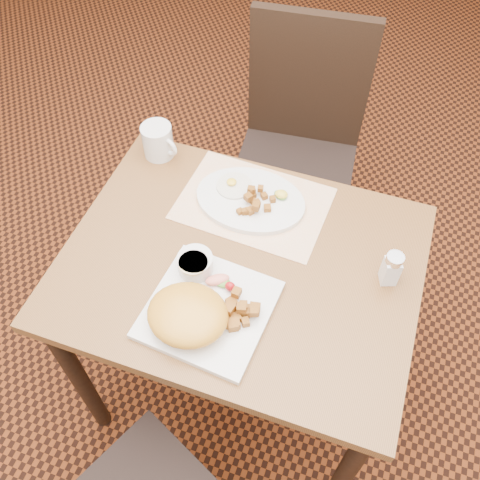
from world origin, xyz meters
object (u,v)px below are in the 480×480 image
Objects in this scene: salt_shaker at (391,268)px; coffee_mug at (158,141)px; chair_far at (299,141)px; plate_square at (209,309)px; plate_oval at (250,200)px; table at (240,284)px.

coffee_mug is (-0.71, 0.22, -0.00)m from salt_shaker.
chair_far reaches higher than plate_square.
salt_shaker reaches higher than plate_oval.
plate_oval is 0.42m from salt_shaker.
plate_oval is at bearing 101.37° from table.
table is at bearing -78.63° from plate_oval.
chair_far reaches higher than salt_shaker.
chair_far reaches higher than table.
coffee_mug reaches higher than table.
salt_shaker reaches higher than plate_square.
chair_far is 3.19× the size of plate_oval.
table is at bearing -169.35° from salt_shaker.
plate_oval is (-0.02, -0.51, 0.22)m from chair_far.
salt_shaker is at bearing -17.23° from coffee_mug.
plate_square is at bearing 84.29° from chair_far.
chair_far is 0.79m from salt_shaker.
chair_far is 9.70× the size of salt_shaker.
plate_square is (-0.00, -0.87, 0.22)m from chair_far.
coffee_mug reaches higher than plate_square.
table is 7.67× the size of coffee_mug.
salt_shaker is at bearing -17.74° from plate_oval.
coffee_mug is at bearing 126.35° from plate_square.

